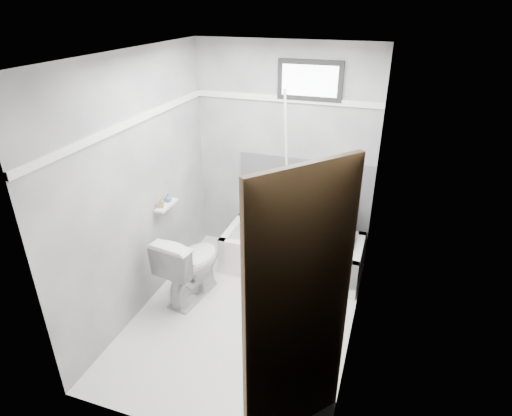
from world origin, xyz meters
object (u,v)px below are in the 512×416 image
at_px(toilet, 191,265).
at_px(soap_bottle_a, 161,202).
at_px(soap_bottle_b, 168,197).
at_px(bathtub, 292,253).
at_px(office_chair, 327,224).
at_px(door, 330,360).

xyz_separation_m(toilet, soap_bottle_a, (-0.32, 0.09, 0.60)).
relative_size(soap_bottle_a, soap_bottle_b, 1.16).
distance_m(bathtub, soap_bottle_b, 1.50).
relative_size(toilet, soap_bottle_a, 7.09).
height_order(office_chair, soap_bottle_a, office_chair).
distance_m(bathtub, door, 2.46).
bearing_deg(soap_bottle_a, soap_bottle_b, 90.00).
relative_size(toilet, soap_bottle_b, 8.21).
bearing_deg(soap_bottle_b, toilet, -35.93).
height_order(toilet, soap_bottle_a, soap_bottle_a).
height_order(door, soap_bottle_a, door).
relative_size(bathtub, soap_bottle_a, 14.23).
height_order(soap_bottle_a, soap_bottle_b, soap_bottle_a).
height_order(office_chair, soap_bottle_b, office_chair).
relative_size(office_chair, soap_bottle_a, 9.34).
bearing_deg(office_chair, soap_bottle_b, -166.84).
height_order(bathtub, soap_bottle_a, soap_bottle_a).
bearing_deg(soap_bottle_a, door, -38.24).
bearing_deg(bathtub, soap_bottle_b, -154.56).
xyz_separation_m(toilet, soap_bottle_b, (-0.32, 0.23, 0.59)).
xyz_separation_m(soap_bottle_a, soap_bottle_b, (0.00, 0.14, -0.01)).
bearing_deg(toilet, soap_bottle_a, -7.18).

